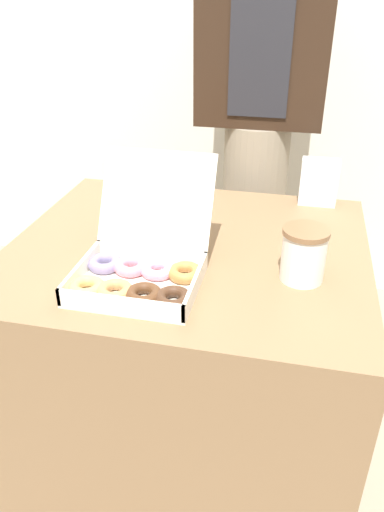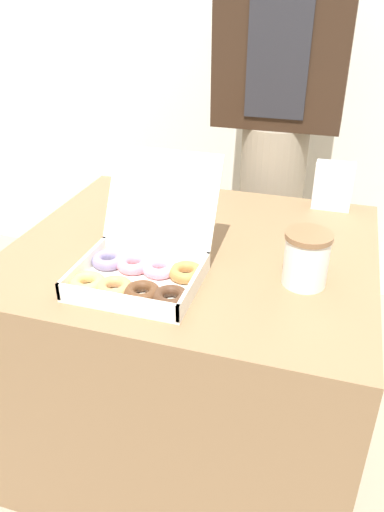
# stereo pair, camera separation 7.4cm
# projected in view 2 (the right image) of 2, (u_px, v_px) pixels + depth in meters

# --- Properties ---
(ground_plane) EXTENTS (14.00, 14.00, 0.00)m
(ground_plane) POSITION_uv_depth(u_px,v_px,m) (193.00, 437.00, 1.66)
(ground_plane) COLOR gray
(table) EXTENTS (0.93, 0.81, 0.72)m
(table) POSITION_uv_depth(u_px,v_px,m) (193.00, 352.00, 1.48)
(table) COLOR brown
(table) RESTS_ON ground_plane
(donut_box) EXTENTS (0.31, 0.35, 0.25)m
(donut_box) POSITION_uv_depth(u_px,v_px,m) (142.00, 265.00, 1.14)
(donut_box) COLOR white
(donut_box) RESTS_ON table
(coffee_cup) EXTENTS (0.11, 0.11, 0.13)m
(coffee_cup) POSITION_uv_depth(u_px,v_px,m) (306.00, 258.00, 1.11)
(coffee_cup) COLOR silver
(coffee_cup) RESTS_ON table
(napkin_holder) EXTENTS (0.11, 0.05, 0.14)m
(napkin_holder) POSITION_uv_depth(u_px,v_px,m) (333.00, 186.00, 1.48)
(napkin_holder) COLOR silver
(napkin_holder) RESTS_ON table
(person_customer) EXTENTS (0.42, 0.23, 1.67)m
(person_customer) POSITION_uv_depth(u_px,v_px,m) (277.00, 123.00, 1.71)
(person_customer) COLOR gray
(person_customer) RESTS_ON ground_plane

